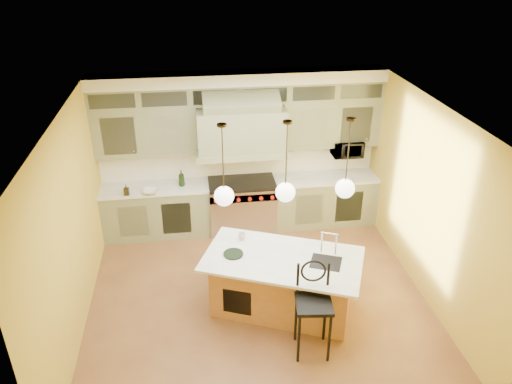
{
  "coord_description": "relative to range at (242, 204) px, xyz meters",
  "views": [
    {
      "loc": [
        -0.85,
        -5.89,
        4.88
      ],
      "look_at": [
        0.06,
        0.7,
        1.47
      ],
      "focal_mm": 35.0,
      "sensor_mm": 36.0,
      "label": 1
    }
  ],
  "objects": [
    {
      "name": "microwave",
      "position": [
        1.95,
        0.11,
        0.96
      ],
      "size": [
        0.54,
        0.37,
        0.3
      ],
      "primitive_type": "imported",
      "color": "black",
      "rests_on": "back_cabinetry"
    },
    {
      "name": "ceiling",
      "position": [
        0.0,
        -2.14,
        2.41
      ],
      "size": [
        5.0,
        5.0,
        0.0
      ],
      "primitive_type": "plane",
      "rotation": [
        3.14,
        0.0,
        0.0
      ],
      "color": "white",
      "rests_on": "wall_back"
    },
    {
      "name": "pendant_center",
      "position": [
        0.32,
        -2.37,
        1.46
      ],
      "size": [
        0.26,
        0.26,
        1.11
      ],
      "color": "#2D2319",
      "rests_on": "ceiling"
    },
    {
      "name": "range",
      "position": [
        0.0,
        0.0,
        0.0
      ],
      "size": [
        1.2,
        0.74,
        0.96
      ],
      "color": "silver",
      "rests_on": "floor"
    },
    {
      "name": "fruit_bowl",
      "position": [
        -1.6,
        -0.22,
        0.49
      ],
      "size": [
        0.3,
        0.3,
        0.07
      ],
      "primitive_type": "imported",
      "rotation": [
        0.0,
        0.0,
        -0.11
      ],
      "color": "silver",
      "rests_on": "back_cabinetry"
    },
    {
      "name": "wall_front",
      "position": [
        0.0,
        -4.64,
        0.96
      ],
      "size": [
        5.0,
        0.0,
        5.0
      ],
      "primitive_type": "plane",
      "rotation": [
        -1.57,
        0.0,
        0.0
      ],
      "color": "gold",
      "rests_on": "ground"
    },
    {
      "name": "pendant_left",
      "position": [
        -0.48,
        -2.37,
        1.46
      ],
      "size": [
        0.26,
        0.26,
        1.11
      ],
      "color": "#2D2319",
      "rests_on": "ceiling"
    },
    {
      "name": "wall_right",
      "position": [
        2.5,
        -2.14,
        0.96
      ],
      "size": [
        0.0,
        5.0,
        5.0
      ],
      "primitive_type": "plane",
      "rotation": [
        1.57,
        0.0,
        -1.57
      ],
      "color": "gold",
      "rests_on": "ground"
    },
    {
      "name": "floor",
      "position": [
        0.0,
        -2.14,
        -0.49
      ],
      "size": [
        5.0,
        5.0,
        0.0
      ],
      "primitive_type": "plane",
      "color": "brown",
      "rests_on": "ground"
    },
    {
      "name": "wall_back",
      "position": [
        0.0,
        0.36,
        0.96
      ],
      "size": [
        5.0,
        0.0,
        5.0
      ],
      "primitive_type": "plane",
      "rotation": [
        1.57,
        0.0,
        0.0
      ],
      "color": "gold",
      "rests_on": "ground"
    },
    {
      "name": "cup",
      "position": [
        -0.21,
        -1.87,
        0.49
      ],
      "size": [
        0.12,
        0.12,
        0.1
      ],
      "primitive_type": "imported",
      "rotation": [
        0.0,
        0.0,
        -0.11
      ],
      "color": "beige",
      "rests_on": "kitchen_island"
    },
    {
      "name": "kitchen_island",
      "position": [
        0.32,
        -2.37,
        -0.01
      ],
      "size": [
        2.45,
        1.91,
        1.35
      ],
      "rotation": [
        0.0,
        0.0,
        -0.4
      ],
      "color": "#A06C39",
      "rests_on": "floor"
    },
    {
      "name": "counter_stool",
      "position": [
        0.55,
        -3.21,
        0.26
      ],
      "size": [
        0.5,
        0.5,
        1.3
      ],
      "rotation": [
        0.0,
        0.0,
        -0.11
      ],
      "color": "black",
      "rests_on": "floor"
    },
    {
      "name": "oil_bottle_b",
      "position": [
        -2.01,
        -0.22,
        0.55
      ],
      "size": [
        0.09,
        0.09,
        0.19
      ],
      "primitive_type": "imported",
      "rotation": [
        0.0,
        0.0,
        -0.07
      ],
      "color": "black",
      "rests_on": "back_cabinetry"
    },
    {
      "name": "pendant_right",
      "position": [
        1.12,
        -2.37,
        1.46
      ],
      "size": [
        0.26,
        0.26,
        1.11
      ],
      "color": "#2D2319",
      "rests_on": "ceiling"
    },
    {
      "name": "oil_bottle_a",
      "position": [
        -1.07,
        0.01,
        0.6
      ],
      "size": [
        0.13,
        0.13,
        0.3
      ],
      "primitive_type": "imported",
      "rotation": [
        0.0,
        0.0,
        -0.15
      ],
      "color": "black",
      "rests_on": "back_cabinetry"
    },
    {
      "name": "back_cabinetry",
      "position": [
        0.0,
        0.09,
        0.94
      ],
      "size": [
        5.0,
        0.77,
        2.9
      ],
      "color": "gray",
      "rests_on": "floor"
    },
    {
      "name": "wall_left",
      "position": [
        -2.5,
        -2.14,
        0.96
      ],
      "size": [
        0.0,
        5.0,
        5.0
      ],
      "primitive_type": "plane",
      "rotation": [
        1.57,
        0.0,
        1.57
      ],
      "color": "gold",
      "rests_on": "ground"
    }
  ]
}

